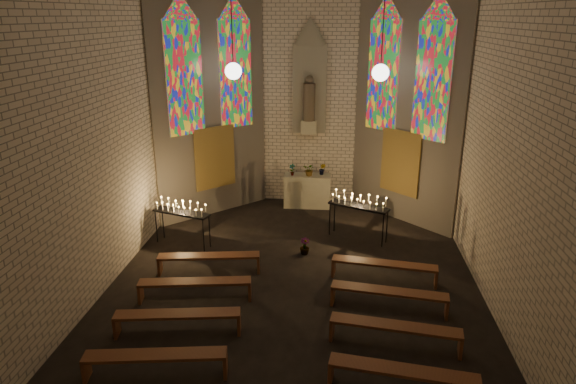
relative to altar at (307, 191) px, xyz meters
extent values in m
plane|color=black|center=(0.00, -5.45, -0.50)|extent=(12.00, 12.00, 0.00)
cube|color=beige|center=(0.00, 0.55, 3.00)|extent=(8.00, 0.02, 7.00)
cube|color=beige|center=(0.00, -11.45, 3.00)|extent=(8.00, 0.02, 7.00)
cube|color=beige|center=(-4.00, -5.45, 3.00)|extent=(0.02, 12.00, 7.00)
cube|color=beige|center=(4.00, -5.45, 3.00)|extent=(0.02, 12.00, 7.00)
cube|color=beige|center=(-2.75, -0.70, 3.00)|extent=(2.72, 2.72, 7.00)
cube|color=beige|center=(2.75, -0.70, 3.00)|extent=(2.72, 2.72, 7.00)
cube|color=#4C3F8C|center=(-3.21, -1.39, 3.50)|extent=(0.78, 0.78, 3.00)
cube|color=#4C3F8C|center=(-2.06, -0.24, 3.50)|extent=(0.78, 0.78, 3.00)
cube|color=#4C3F8C|center=(2.06, -0.24, 3.50)|extent=(0.78, 0.78, 3.00)
cube|color=#4C3F8C|center=(3.21, -1.39, 3.50)|extent=(0.78, 0.78, 3.00)
cube|color=brown|center=(-2.63, -0.82, 1.20)|extent=(0.95, 0.95, 1.80)
cube|color=brown|center=(2.63, -0.82, 1.20)|extent=(0.95, 0.95, 1.80)
cube|color=gray|center=(0.00, 0.47, 3.00)|extent=(1.00, 0.12, 2.60)
cone|color=gray|center=(0.00, 0.47, 4.65)|extent=(1.00, 1.00, 0.80)
cube|color=#BBB798|center=(0.00, 0.33, 1.90)|extent=(0.45, 0.30, 0.40)
cylinder|color=brown|center=(0.00, 0.33, 2.65)|extent=(0.36, 0.36, 1.10)
sphere|color=brown|center=(0.00, 0.33, 3.30)|extent=(0.26, 0.26, 0.26)
sphere|color=white|center=(-1.90, -1.35, 3.70)|extent=(0.44, 0.44, 0.44)
cylinder|color=black|center=(-1.90, -1.35, 5.10)|extent=(0.02, 0.02, 2.80)
sphere|color=white|center=(1.90, -1.35, 3.70)|extent=(0.44, 0.44, 0.44)
cylinder|color=black|center=(1.90, -1.35, 5.10)|extent=(0.02, 0.02, 2.80)
cube|color=#BBB798|center=(0.00, 0.00, 0.00)|extent=(1.40, 0.60, 1.00)
imported|color=#4C723F|center=(-0.46, -0.09, 0.68)|extent=(0.22, 0.18, 0.36)
imported|color=#4C723F|center=(0.07, -0.08, 0.70)|extent=(0.45, 0.43, 0.40)
imported|color=#4C723F|center=(0.44, 0.08, 0.68)|extent=(0.23, 0.20, 0.36)
imported|color=#4C723F|center=(0.14, -3.37, -0.29)|extent=(0.29, 0.29, 0.42)
cube|color=black|center=(-3.00, -3.09, 0.37)|extent=(1.56, 0.82, 0.05)
cylinder|color=black|center=(-3.72, -3.01, -0.07)|extent=(0.03, 0.03, 0.85)
cylinder|color=black|center=(-2.37, -3.45, -0.07)|extent=(0.03, 0.03, 0.85)
cylinder|color=black|center=(-3.63, -2.74, -0.07)|extent=(0.03, 0.03, 0.85)
cylinder|color=black|center=(-2.28, -3.18, -0.07)|extent=(0.03, 0.03, 0.85)
cube|color=black|center=(1.46, -2.31, 0.41)|extent=(1.60, 1.01, 0.05)
cylinder|color=black|center=(0.73, -2.13, -0.05)|extent=(0.03, 0.03, 0.89)
cylinder|color=black|center=(2.07, -2.75, -0.05)|extent=(0.03, 0.03, 0.89)
cylinder|color=black|center=(0.85, -1.86, -0.05)|extent=(0.03, 0.03, 0.89)
cylinder|color=black|center=(2.20, -2.48, -0.05)|extent=(0.03, 0.03, 0.89)
cube|color=brown|center=(-1.97, -4.52, -0.09)|extent=(2.32, 0.64, 0.06)
cube|color=brown|center=(-3.08, -4.68, -0.29)|extent=(0.10, 0.33, 0.41)
cube|color=brown|center=(-0.86, -4.36, -0.29)|extent=(0.10, 0.33, 0.41)
cube|color=brown|center=(1.97, -4.52, -0.09)|extent=(2.32, 0.64, 0.06)
cube|color=brown|center=(0.86, -4.36, -0.29)|extent=(0.10, 0.33, 0.41)
cube|color=brown|center=(3.08, -4.68, -0.29)|extent=(0.10, 0.33, 0.41)
cube|color=brown|center=(-1.97, -5.72, -0.09)|extent=(2.32, 0.64, 0.06)
cube|color=brown|center=(-3.08, -5.88, -0.29)|extent=(0.10, 0.33, 0.41)
cube|color=brown|center=(-0.86, -5.56, -0.29)|extent=(0.10, 0.33, 0.41)
cube|color=brown|center=(1.97, -5.72, -0.09)|extent=(2.32, 0.64, 0.06)
cube|color=brown|center=(0.86, -5.56, -0.29)|extent=(0.10, 0.33, 0.41)
cube|color=brown|center=(3.08, -5.88, -0.29)|extent=(0.10, 0.33, 0.41)
cube|color=brown|center=(-1.97, -6.92, -0.09)|extent=(2.32, 0.64, 0.06)
cube|color=brown|center=(-3.08, -7.08, -0.29)|extent=(0.10, 0.33, 0.41)
cube|color=brown|center=(-0.86, -6.76, -0.29)|extent=(0.10, 0.33, 0.41)
cube|color=brown|center=(1.97, -6.92, -0.09)|extent=(2.32, 0.64, 0.06)
cube|color=brown|center=(0.86, -6.76, -0.29)|extent=(0.10, 0.33, 0.41)
cube|color=brown|center=(3.08, -7.08, -0.29)|extent=(0.10, 0.33, 0.41)
cube|color=brown|center=(-1.97, -8.12, -0.09)|extent=(2.32, 0.64, 0.06)
cube|color=brown|center=(-3.08, -8.28, -0.29)|extent=(0.10, 0.33, 0.41)
cube|color=brown|center=(-0.86, -7.96, -0.29)|extent=(0.10, 0.33, 0.41)
cube|color=brown|center=(1.97, -8.12, -0.09)|extent=(2.32, 0.64, 0.06)
cube|color=brown|center=(0.86, -7.96, -0.29)|extent=(0.10, 0.33, 0.41)
camera|label=1|loc=(0.83, -14.82, 5.12)|focal=32.00mm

